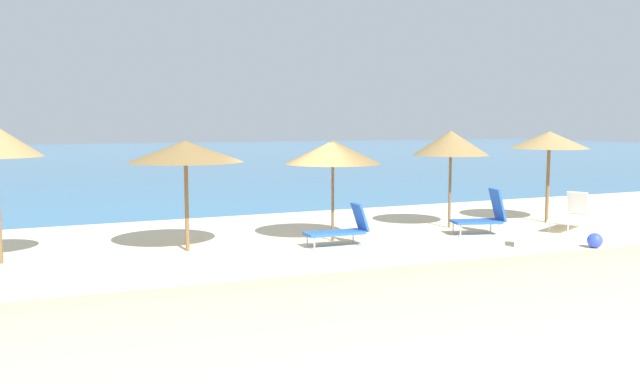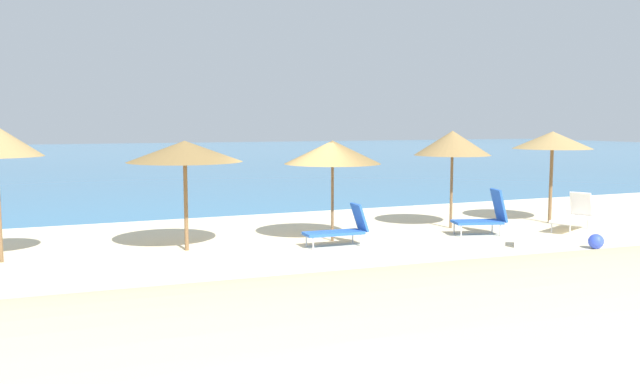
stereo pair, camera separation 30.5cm
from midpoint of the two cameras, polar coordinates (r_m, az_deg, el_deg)
The scene contains 11 objects.
ground_plane at distance 14.97m, azimuth -0.98°, elevation -5.41°, with size 160.00×160.00×0.00m, color beige.
sea_water at distance 59.73m, azimuth -17.67°, elevation 2.95°, with size 160.00×78.67×0.01m, color teal.
beach_umbrella_2 at distance 15.31m, azimuth -11.28°, elevation 3.51°, with size 2.67×2.67×2.58m.
beach_umbrella_3 at distance 16.24m, azimuth 1.65°, elevation 3.52°, with size 2.44×2.44×2.55m.
beach_umbrella_4 at distance 18.67m, azimuth 12.05°, elevation 4.23°, with size 2.15×2.15×2.77m.
beach_umbrella_5 at distance 20.48m, azimuth 20.21°, elevation 4.29°, with size 2.30×2.30×2.74m.
lounge_chair_0 at distance 17.88m, azimuth 14.82°, elevation -2.05°, with size 1.49×0.99×1.23m.
lounge_chair_1 at distance 15.78m, azimuth 2.42°, elevation -3.23°, with size 1.57×0.61×1.03m.
lounge_chair_2 at distance 19.44m, azimuth 21.85°, elevation -1.93°, with size 1.78×1.25×1.03m.
beach_ball at distance 16.83m, azimuth 23.62°, elevation -4.01°, with size 0.36×0.36×0.36m, color blue.
cooler_box at distance 16.53m, azimuth 17.86°, elevation -4.05°, with size 0.58×0.35×0.31m, color white.
Camera 2 is at (-5.34, -13.66, 2.98)m, focal length 36.32 mm.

